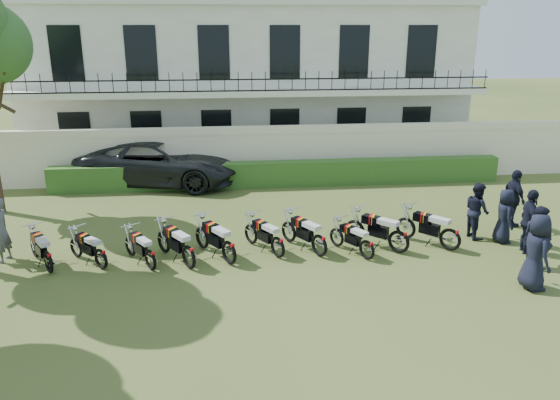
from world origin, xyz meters
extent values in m
plane|color=#39451B|center=(0.00, 0.00, 0.00)|extent=(100.00, 100.00, 0.00)
cube|color=#EEE0C8|center=(0.00, 8.00, 1.00)|extent=(30.00, 0.30, 2.00)
cube|color=#EEE0C8|center=(0.00, 8.00, 2.15)|extent=(30.00, 0.35, 0.30)
cube|color=#294F1C|center=(1.00, 7.20, 0.50)|extent=(18.00, 0.60, 1.00)
cube|color=white|center=(0.00, 14.00, 3.50)|extent=(20.00, 8.00, 7.00)
cube|color=white|center=(0.00, 14.00, 7.20)|extent=(20.40, 8.40, 0.40)
cube|color=white|center=(0.00, 9.30, 3.50)|extent=(20.00, 1.40, 0.25)
cube|color=black|center=(0.00, 8.65, 4.10)|extent=(20.00, 0.05, 0.05)
cube|color=black|center=(0.00, 8.65, 3.65)|extent=(20.00, 0.05, 0.05)
cube|color=black|center=(-7.50, 10.02, 1.60)|extent=(1.30, 0.12, 2.20)
cube|color=black|center=(-7.50, 10.02, 5.10)|extent=(1.30, 0.12, 2.20)
cube|color=black|center=(-4.50, 10.02, 1.60)|extent=(1.30, 0.12, 2.20)
cube|color=black|center=(-4.50, 10.02, 5.10)|extent=(1.30, 0.12, 2.20)
cube|color=black|center=(-1.50, 10.02, 1.60)|extent=(1.30, 0.12, 2.20)
cube|color=black|center=(-1.50, 10.02, 5.10)|extent=(1.30, 0.12, 2.20)
cube|color=black|center=(1.50, 10.02, 1.60)|extent=(1.30, 0.12, 2.20)
cube|color=black|center=(1.50, 10.02, 5.10)|extent=(1.30, 0.12, 2.20)
cube|color=black|center=(4.50, 10.02, 1.60)|extent=(1.30, 0.12, 2.20)
cube|color=black|center=(4.50, 10.02, 5.10)|extent=(1.30, 0.12, 2.20)
cube|color=black|center=(7.50, 10.02, 1.60)|extent=(1.30, 0.12, 2.20)
cube|color=black|center=(7.50, 10.02, 5.10)|extent=(1.30, 0.12, 2.20)
torus|color=black|center=(-5.53, -0.81, 0.30)|extent=(0.40, 0.56, 0.61)
torus|color=black|center=(-6.21, 0.28, 0.30)|extent=(0.40, 0.56, 0.61)
cube|color=black|center=(-5.84, -0.30, 0.45)|extent=(0.44, 0.56, 0.30)
cube|color=black|center=(-5.96, -0.11, 0.72)|extent=(0.46, 0.52, 0.22)
cube|color=red|center=(-5.96, -0.11, 0.73)|extent=(0.23, 0.26, 0.23)
cube|color=#FFB40D|center=(-5.93, -0.16, 0.73)|extent=(0.20, 0.24, 0.23)
cube|color=#BCBCBC|center=(-5.70, -0.53, 0.75)|extent=(0.49, 0.59, 0.12)
cylinder|color=silver|center=(-6.13, 0.16, 1.01)|extent=(0.52, 0.34, 0.03)
torus|color=black|center=(-4.14, -0.58, 0.28)|extent=(0.46, 0.46, 0.57)
torus|color=black|center=(-4.99, 0.28, 0.28)|extent=(0.46, 0.46, 0.57)
cube|color=black|center=(-4.53, -0.18, 0.42)|extent=(0.48, 0.48, 0.28)
cube|color=black|center=(-4.68, -0.03, 0.67)|extent=(0.46, 0.47, 0.20)
cube|color=red|center=(-4.68, -0.03, 0.68)|extent=(0.18, 0.26, 0.21)
cube|color=#FFB40D|center=(-4.64, -0.07, 0.68)|extent=(0.15, 0.25, 0.21)
cube|color=#BCBCBC|center=(-4.36, -0.36, 0.71)|extent=(0.52, 0.52, 0.11)
cylinder|color=silver|center=(-4.89, 0.18, 0.95)|extent=(0.42, 0.41, 0.03)
torus|color=black|center=(-2.91, -0.87, 0.28)|extent=(0.38, 0.52, 0.57)
torus|color=black|center=(-3.58, 0.14, 0.28)|extent=(0.38, 0.52, 0.57)
cube|color=black|center=(-3.22, -0.40, 0.42)|extent=(0.42, 0.52, 0.28)
cube|color=black|center=(-3.34, -0.22, 0.67)|extent=(0.43, 0.48, 0.21)
cube|color=red|center=(-3.34, -0.22, 0.68)|extent=(0.21, 0.25, 0.21)
cube|color=#FFB40D|center=(-3.31, -0.27, 0.68)|extent=(0.19, 0.23, 0.21)
cube|color=#BCBCBC|center=(-3.08, -0.61, 0.71)|extent=(0.47, 0.55, 0.11)
cylinder|color=silver|center=(-3.51, 0.03, 0.95)|extent=(0.48, 0.33, 0.03)
torus|color=black|center=(-1.87, -0.95, 0.32)|extent=(0.44, 0.59, 0.65)
torus|color=black|center=(-2.63, 0.20, 0.32)|extent=(0.44, 0.59, 0.65)
cube|color=black|center=(-2.22, -0.42, 0.48)|extent=(0.48, 0.59, 0.32)
cube|color=black|center=(-2.35, -0.21, 0.76)|extent=(0.49, 0.55, 0.23)
cube|color=red|center=(-2.35, -0.21, 0.77)|extent=(0.24, 0.28, 0.24)
cube|color=#FFB40D|center=(-2.32, -0.27, 0.77)|extent=(0.21, 0.26, 0.24)
cube|color=#BCBCBC|center=(-2.06, -0.66, 0.80)|extent=(0.53, 0.63, 0.13)
cylinder|color=silver|center=(-2.54, 0.07, 1.08)|extent=(0.55, 0.38, 0.03)
torus|color=black|center=(-0.81, -0.80, 0.33)|extent=(0.44, 0.61, 0.66)
torus|color=black|center=(-1.56, 0.39, 0.33)|extent=(0.44, 0.61, 0.66)
cube|color=black|center=(-1.15, -0.26, 0.49)|extent=(0.48, 0.61, 0.33)
cube|color=black|center=(-1.29, -0.04, 0.78)|extent=(0.50, 0.56, 0.24)
cube|color=red|center=(-1.29, -0.04, 0.79)|extent=(0.25, 0.28, 0.25)
cube|color=#FFB40D|center=(-1.25, -0.10, 0.79)|extent=(0.22, 0.26, 0.25)
cube|color=#BCBCBC|center=(-1.00, -0.50, 0.82)|extent=(0.54, 0.64, 0.13)
cylinder|color=silver|center=(-1.47, 0.25, 1.11)|extent=(0.57, 0.38, 0.03)
torus|color=black|center=(0.51, -0.45, 0.30)|extent=(0.40, 0.56, 0.61)
torus|color=black|center=(-0.17, 0.64, 0.30)|extent=(0.40, 0.56, 0.61)
cube|color=black|center=(0.20, 0.05, 0.45)|extent=(0.44, 0.56, 0.30)
cube|color=black|center=(0.08, 0.25, 0.71)|extent=(0.45, 0.52, 0.22)
cube|color=red|center=(0.08, 0.25, 0.72)|extent=(0.23, 0.26, 0.23)
cube|color=#FFB40D|center=(0.11, 0.20, 0.72)|extent=(0.20, 0.24, 0.23)
cube|color=#BCBCBC|center=(0.34, -0.17, 0.75)|extent=(0.49, 0.59, 0.12)
cylinder|color=silver|center=(-0.09, 0.52, 1.01)|extent=(0.52, 0.34, 0.03)
torus|color=black|center=(1.69, -0.52, 0.31)|extent=(0.42, 0.59, 0.64)
torus|color=black|center=(0.97, 0.63, 0.31)|extent=(0.42, 0.59, 0.64)
cube|color=black|center=(1.36, 0.01, 0.47)|extent=(0.46, 0.59, 0.31)
cube|color=black|center=(1.23, 0.22, 0.75)|extent=(0.48, 0.54, 0.23)
cube|color=red|center=(1.23, 0.22, 0.76)|extent=(0.24, 0.27, 0.24)
cube|color=#FFB40D|center=(1.27, 0.16, 0.76)|extent=(0.21, 0.25, 0.24)
cube|color=#BCBCBC|center=(1.51, -0.23, 0.79)|extent=(0.52, 0.62, 0.13)
cylinder|color=silver|center=(1.06, 0.50, 1.06)|extent=(0.55, 0.36, 0.03)
torus|color=black|center=(2.92, -0.80, 0.28)|extent=(0.37, 0.52, 0.56)
torus|color=black|center=(2.28, 0.21, 0.28)|extent=(0.37, 0.52, 0.56)
cube|color=black|center=(2.63, -0.33, 0.41)|extent=(0.41, 0.51, 0.28)
cube|color=black|center=(2.51, -0.15, 0.66)|extent=(0.42, 0.48, 0.20)
cube|color=red|center=(2.51, -0.15, 0.67)|extent=(0.21, 0.24, 0.21)
cube|color=#FFB40D|center=(2.54, -0.20, 0.67)|extent=(0.19, 0.22, 0.21)
cube|color=#BCBCBC|center=(2.76, -0.54, 0.70)|extent=(0.45, 0.54, 0.11)
cylinder|color=silver|center=(2.36, 0.10, 0.94)|extent=(0.48, 0.32, 0.03)
torus|color=black|center=(4.12, -0.45, 0.33)|extent=(0.55, 0.54, 0.67)
torus|color=black|center=(3.10, 0.54, 0.33)|extent=(0.55, 0.54, 0.67)
cube|color=black|center=(3.65, 0.01, 0.49)|extent=(0.57, 0.56, 0.33)
cube|color=black|center=(3.47, 0.18, 0.79)|extent=(0.55, 0.55, 0.24)
cube|color=red|center=(3.47, 0.18, 0.80)|extent=(0.20, 0.31, 0.25)
cube|color=#FFB40D|center=(3.51, 0.14, 0.80)|extent=(0.17, 0.29, 0.25)
cube|color=#BCBCBC|center=(3.86, -0.20, 0.83)|extent=(0.62, 0.61, 0.13)
cylinder|color=silver|center=(3.21, 0.43, 1.12)|extent=(0.48, 0.50, 0.03)
torus|color=black|center=(5.61, -0.46, 0.33)|extent=(0.52, 0.55, 0.66)
torus|color=black|center=(4.65, 0.58, 0.33)|extent=(0.52, 0.55, 0.66)
cube|color=black|center=(5.17, 0.02, 0.49)|extent=(0.55, 0.57, 0.33)
cube|color=black|center=(5.00, 0.21, 0.78)|extent=(0.54, 0.55, 0.24)
cube|color=red|center=(5.00, 0.21, 0.79)|extent=(0.21, 0.30, 0.25)
cube|color=#FFB40D|center=(5.04, 0.16, 0.79)|extent=(0.18, 0.29, 0.25)
cube|color=#BCBCBC|center=(5.37, -0.19, 0.83)|extent=(0.60, 0.62, 0.13)
cylinder|color=silver|center=(4.76, 0.46, 1.11)|extent=(0.50, 0.47, 0.03)
imported|color=black|center=(-3.82, 8.02, 0.90)|extent=(7.00, 4.41, 1.80)
imported|color=#5B5B60|center=(-7.34, 0.70, 0.91)|extent=(0.59, 0.75, 1.82)
imported|color=black|center=(6.22, -2.38, 0.96)|extent=(0.63, 0.95, 1.93)
imported|color=black|center=(7.00, -1.15, 0.85)|extent=(0.72, 0.89, 1.70)
imported|color=black|center=(7.25, -0.26, 0.94)|extent=(0.70, 1.17, 1.87)
imported|color=black|center=(6.97, 0.59, 0.82)|extent=(0.57, 0.83, 1.63)
imported|color=black|center=(6.33, 1.04, 0.86)|extent=(0.72, 0.89, 1.72)
imported|color=black|center=(7.93, 1.84, 0.93)|extent=(0.53, 1.12, 1.87)
camera|label=1|loc=(-1.26, -13.84, 6.22)|focal=35.00mm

